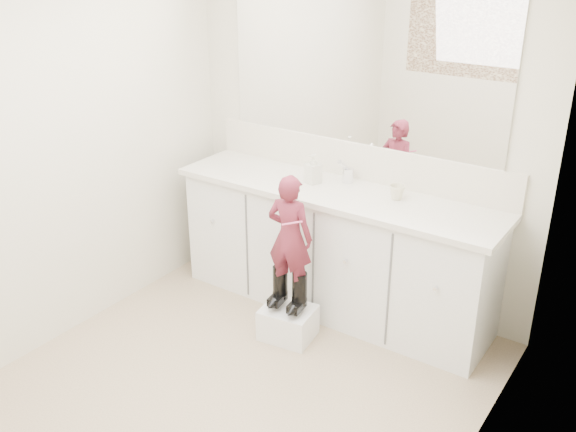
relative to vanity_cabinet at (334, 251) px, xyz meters
The scene contains 16 objects.
floor 1.30m from the vanity_cabinet, 90.00° to the right, with size 3.00×3.00×0.00m, color #846A56.
wall_back 0.82m from the vanity_cabinet, 90.00° to the left, with size 2.60×2.60×0.00m, color beige.
wall_left 1.95m from the vanity_cabinet, 136.70° to the right, with size 3.00×3.00×0.00m, color beige.
wall_right 1.95m from the vanity_cabinet, 43.30° to the right, with size 3.00×3.00×0.00m, color beige.
vanity_cabinet is the anchor object (origin of this frame).
countertop 0.45m from the vanity_cabinet, 90.00° to the right, with size 2.28×0.58×0.04m, color beige.
backsplash 0.64m from the vanity_cabinet, 90.00° to the left, with size 2.28×0.03×0.25m, color beige.
mirror 1.24m from the vanity_cabinet, 90.00° to the left, with size 2.00×0.02×1.00m, color white.
faucet 0.54m from the vanity_cabinet, 90.00° to the left, with size 0.08×0.08×0.10m, color silver.
cup 0.66m from the vanity_cabinet, ahead, with size 0.10×0.10×0.09m, color beige.
soap_bottle 0.60m from the vanity_cabinet, behind, with size 0.09×0.09×0.20m, color beige.
step_stool 0.60m from the vanity_cabinet, 94.49° to the right, with size 0.33×0.28×0.21m, color white.
boot_left 0.51m from the vanity_cabinet, 103.19° to the right, with size 0.10×0.18×0.28m, color black, non-canonical shape.
boot_right 0.50m from the vanity_cabinet, 85.95° to the right, with size 0.10×0.18×0.28m, color black, non-canonical shape.
toddler 0.57m from the vanity_cabinet, 94.68° to the right, with size 0.30×0.20×0.82m, color #9A2F45.
toothbrush 0.72m from the vanity_cabinet, 87.02° to the right, with size 0.01×0.01×0.14m, color #EE5C93.
Camera 1 is at (1.97, -2.23, 2.43)m, focal length 40.00 mm.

